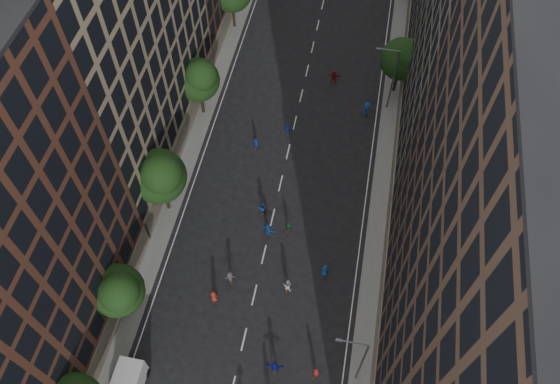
# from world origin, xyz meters

# --- Properties ---
(ground) EXTENTS (240.00, 240.00, 0.00)m
(ground) POSITION_xyz_m (0.00, 40.00, 0.00)
(ground) COLOR black
(ground) RESTS_ON ground
(sidewalk_left) EXTENTS (4.00, 105.00, 0.15)m
(sidewalk_left) POSITION_xyz_m (-12.00, 47.50, 0.07)
(sidewalk_left) COLOR slate
(sidewalk_left) RESTS_ON ground
(sidewalk_right) EXTENTS (4.00, 105.00, 0.15)m
(sidewalk_right) POSITION_xyz_m (12.00, 47.50, 0.07)
(sidewalk_right) COLOR slate
(sidewalk_right) RESTS_ON ground
(bldg_left_b) EXTENTS (14.00, 26.00, 34.00)m
(bldg_left_b) POSITION_xyz_m (-19.00, 35.00, 17.00)
(bldg_left_b) COLOR #968062
(bldg_left_b) RESTS_ON ground
(bldg_right_a) EXTENTS (14.00, 30.00, 36.00)m
(bldg_right_a) POSITION_xyz_m (19.00, 15.00, 18.00)
(bldg_right_a) COLOR #4E3729
(bldg_right_a) RESTS_ON ground
(bldg_right_b) EXTENTS (14.00, 28.00, 33.00)m
(bldg_right_b) POSITION_xyz_m (19.00, 44.00, 16.50)
(bldg_right_b) COLOR #5D574C
(bldg_right_b) RESTS_ON ground
(tree_left_1) EXTENTS (4.80, 4.80, 8.21)m
(tree_left_1) POSITION_xyz_m (-11.02, 13.86, 5.55)
(tree_left_1) COLOR black
(tree_left_1) RESTS_ON ground
(tree_left_2) EXTENTS (5.60, 5.60, 9.45)m
(tree_left_2) POSITION_xyz_m (-10.99, 25.83, 6.36)
(tree_left_2) COLOR black
(tree_left_2) RESTS_ON ground
(tree_left_3) EXTENTS (5.00, 5.00, 8.58)m
(tree_left_3) POSITION_xyz_m (-11.02, 39.85, 5.82)
(tree_left_3) COLOR black
(tree_left_3) RESTS_ON ground
(tree_right_a) EXTENTS (5.00, 5.00, 8.39)m
(tree_right_a) POSITION_xyz_m (11.38, 47.85, 5.63)
(tree_right_a) COLOR black
(tree_right_a) RESTS_ON ground
(streetlamp_near) EXTENTS (2.64, 0.22, 9.06)m
(streetlamp_near) POSITION_xyz_m (10.37, 12.00, 5.17)
(streetlamp_near) COLOR #595B60
(streetlamp_near) RESTS_ON ground
(streetlamp_far) EXTENTS (2.64, 0.22, 9.06)m
(streetlamp_far) POSITION_xyz_m (10.37, 45.00, 5.17)
(streetlamp_far) COLOR #595B60
(streetlamp_far) RESTS_ON ground
(skater_5) EXTENTS (1.64, 0.58, 1.75)m
(skater_5) POSITION_xyz_m (3.39, 11.29, 0.87)
(skater_5) COLOR #121896
(skater_5) RESTS_ON ground
(skater_6) EXTENTS (0.81, 0.53, 1.63)m
(skater_6) POSITION_xyz_m (-3.67, 16.79, 0.82)
(skater_6) COLOR #A3261B
(skater_6) RESTS_ON ground
(skater_7) EXTENTS (0.71, 0.58, 1.69)m
(skater_7) POSITION_xyz_m (7.06, 11.54, 0.84)
(skater_7) COLOR #A61C1B
(skater_7) RESTS_ON ground
(skater_8) EXTENTS (0.96, 0.79, 1.82)m
(skater_8) POSITION_xyz_m (3.06, 19.20, 0.91)
(skater_8) COLOR silver
(skater_8) RESTS_ON ground
(skater_9) EXTENTS (1.24, 0.97, 1.69)m
(skater_9) POSITION_xyz_m (-2.61, 18.99, 0.84)
(skater_9) COLOR #404145
(skater_9) RESTS_ON ground
(skater_10) EXTENTS (0.91, 0.44, 1.51)m
(skater_10) POSITION_xyz_m (1.94, 25.69, 0.76)
(skater_10) COLOR #1A5726
(skater_10) RESTS_ON ground
(skater_11) EXTENTS (1.70, 1.10, 1.75)m
(skater_11) POSITION_xyz_m (-0.05, 24.87, 0.88)
(skater_11) COLOR #1656B4
(skater_11) RESTS_ON ground
(skater_12) EXTENTS (0.92, 0.69, 1.71)m
(skater_12) POSITION_xyz_m (6.38, 21.47, 0.86)
(skater_12) COLOR #13479C
(skater_12) RESTS_ON ground
(skater_13) EXTENTS (0.60, 0.44, 1.53)m
(skater_13) POSITION_xyz_m (-3.73, 35.85, 0.76)
(skater_13) COLOR #141FA4
(skater_13) RESTS_ON ground
(skater_14) EXTENTS (0.79, 0.63, 1.60)m
(skater_14) POSITION_xyz_m (-1.19, 27.42, 0.80)
(skater_14) COLOR #124092
(skater_14) RESTS_ON ground
(skater_15) EXTENTS (1.36, 1.09, 1.84)m
(skater_15) POSITION_xyz_m (8.19, 43.44, 0.92)
(skater_15) COLOR #133EA1
(skater_15) RESTS_ON ground
(skater_16) EXTENTS (0.96, 0.59, 1.53)m
(skater_16) POSITION_xyz_m (-0.55, 38.59, 0.76)
(skater_16) COLOR #1422A6
(skater_16) RESTS_ON ground
(skater_17) EXTENTS (1.65, 0.56, 1.77)m
(skater_17) POSITION_xyz_m (3.62, 48.12, 0.88)
(skater_17) COLOR maroon
(skater_17) RESTS_ON ground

